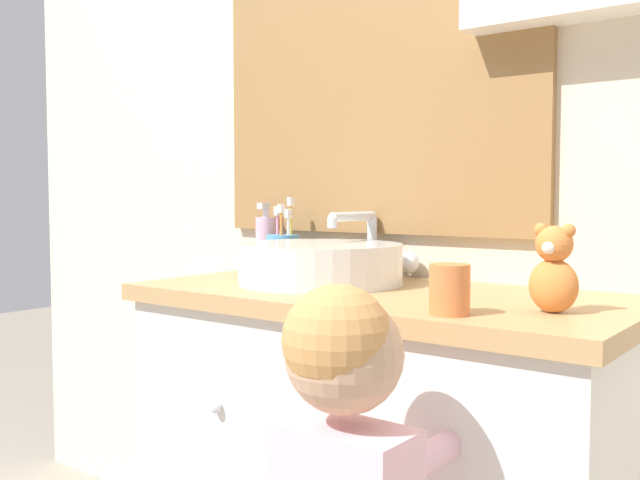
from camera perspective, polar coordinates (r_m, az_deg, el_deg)
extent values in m
cube|color=beige|center=(1.70, 10.22, 12.32)|extent=(3.20, 0.06, 2.50)
cube|color=tan|center=(1.45, 4.88, -4.71)|extent=(1.01, 0.50, 0.03)
sphere|color=silver|center=(1.45, -8.34, -13.13)|extent=(0.02, 0.02, 0.02)
sphere|color=silver|center=(1.19, 7.91, -17.03)|extent=(0.02, 0.02, 0.02)
cylinder|color=silver|center=(1.55, 0.03, -1.90)|extent=(0.36, 0.36, 0.09)
cylinder|color=silver|center=(1.54, 0.03, -0.43)|extent=(0.29, 0.29, 0.01)
cylinder|color=silver|center=(1.71, 4.19, -0.45)|extent=(0.02, 0.02, 0.14)
cylinder|color=silver|center=(1.64, 2.66, 1.90)|extent=(0.02, 0.16, 0.02)
cylinder|color=silver|center=(1.57, 0.98, 1.40)|extent=(0.02, 0.02, 0.02)
sphere|color=white|center=(1.66, 7.02, -1.79)|extent=(0.05, 0.05, 0.05)
cylinder|color=#4C93C6|center=(1.80, -3.00, -1.06)|extent=(0.08, 0.08, 0.09)
cylinder|color=white|center=(1.78, -2.55, 0.11)|extent=(0.01, 0.01, 0.14)
cube|color=white|center=(1.77, -2.55, 2.13)|extent=(0.01, 0.02, 0.02)
cylinder|color=#E5CC4C|center=(1.80, -2.35, 0.63)|extent=(0.01, 0.01, 0.17)
cube|color=white|center=(1.80, -2.36, 3.09)|extent=(0.01, 0.02, 0.02)
cylinder|color=#8E56B7|center=(1.81, -3.07, 0.21)|extent=(0.01, 0.01, 0.15)
cube|color=white|center=(1.81, -3.08, 2.23)|extent=(0.01, 0.02, 0.02)
cylinder|color=pink|center=(1.80, -3.42, 0.24)|extent=(0.01, 0.01, 0.15)
cube|color=white|center=(1.79, -3.43, 2.34)|extent=(0.01, 0.02, 0.02)
cylinder|color=orange|center=(1.78, -3.13, 0.32)|extent=(0.01, 0.01, 0.16)
cube|color=white|center=(1.78, -3.14, 2.54)|extent=(0.01, 0.02, 0.02)
cylinder|color=#CCA3BC|center=(1.89, -4.34, -0.21)|extent=(0.05, 0.05, 0.13)
cylinder|color=silver|center=(1.89, -4.36, 2.16)|extent=(0.02, 0.02, 0.02)
cube|color=silver|center=(1.88, -4.55, 2.73)|extent=(0.02, 0.03, 0.02)
sphere|color=tan|center=(1.01, 1.96, -9.14)|extent=(0.17, 0.17, 0.17)
sphere|color=tan|center=(0.99, 1.39, -7.97)|extent=(0.15, 0.15, 0.15)
cylinder|color=beige|center=(1.17, 10.39, -15.72)|extent=(0.05, 0.26, 0.04)
cylinder|color=#8E56B7|center=(1.26, 13.17, -12.33)|extent=(0.01, 0.05, 0.12)
ellipsoid|color=orange|center=(1.22, 18.17, -3.50)|extent=(0.08, 0.06, 0.09)
sphere|color=orange|center=(1.22, 18.23, -0.31)|extent=(0.06, 0.06, 0.06)
sphere|color=orange|center=(1.22, 17.26, 0.78)|extent=(0.02, 0.02, 0.02)
sphere|color=orange|center=(1.21, 19.27, 0.71)|extent=(0.02, 0.02, 0.02)
sphere|color=silver|center=(1.19, 17.82, -0.59)|extent=(0.02, 0.02, 0.02)
cylinder|color=orange|center=(1.16, 10.32, -3.92)|extent=(0.07, 0.07, 0.08)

